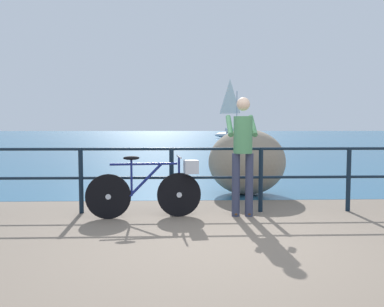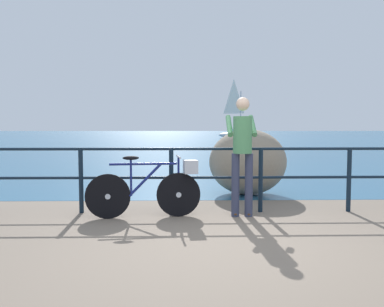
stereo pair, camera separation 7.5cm
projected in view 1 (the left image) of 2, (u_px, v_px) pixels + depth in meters
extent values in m
cube|color=#756656|center=(188.00, 148.00, 24.59)|extent=(120.00, 120.00, 0.10)
cube|color=#285B7F|center=(183.00, 136.00, 52.16)|extent=(120.00, 90.00, 0.01)
cylinder|color=black|center=(81.00, 181.00, 6.21)|extent=(0.07, 0.07, 1.02)
cylinder|color=black|center=(172.00, 180.00, 6.26)|extent=(0.07, 0.07, 1.02)
cylinder|color=black|center=(261.00, 180.00, 6.31)|extent=(0.07, 0.07, 1.02)
cylinder|color=black|center=(348.00, 179.00, 6.36)|extent=(0.07, 0.07, 1.02)
cylinder|color=black|center=(216.00, 149.00, 6.25)|extent=(7.03, 0.04, 0.04)
cylinder|color=black|center=(216.00, 177.00, 6.28)|extent=(7.03, 0.04, 0.04)
cylinder|color=black|center=(108.00, 197.00, 5.83)|extent=(0.66, 0.11, 0.66)
cylinder|color=#B7BCC6|center=(108.00, 197.00, 5.83)|extent=(0.09, 0.06, 0.08)
cylinder|color=black|center=(179.00, 195.00, 5.99)|extent=(0.66, 0.11, 0.66)
cylinder|color=#B7BCC6|center=(179.00, 195.00, 5.99)|extent=(0.09, 0.06, 0.08)
cylinder|color=navy|center=(144.00, 164.00, 5.87)|extent=(0.99, 0.15, 0.04)
cylinder|color=navy|center=(146.00, 180.00, 5.89)|extent=(0.50, 0.10, 0.50)
cylinder|color=navy|center=(132.00, 178.00, 5.86)|extent=(0.03, 0.03, 0.53)
ellipsoid|color=black|center=(131.00, 158.00, 5.84)|extent=(0.25, 0.13, 0.06)
cylinder|color=navy|center=(179.00, 176.00, 5.97)|extent=(0.03, 0.03, 0.57)
cylinder|color=#B7BCC6|center=(179.00, 157.00, 5.95)|extent=(0.08, 0.48, 0.03)
cube|color=#B7BCC6|center=(191.00, 167.00, 5.98)|extent=(0.23, 0.26, 0.20)
cylinder|color=#333851|center=(236.00, 185.00, 6.00)|extent=(0.12, 0.12, 0.95)
ellipsoid|color=#513319|center=(235.00, 213.00, 6.09)|extent=(0.11, 0.26, 0.08)
cylinder|color=#333851|center=(249.00, 185.00, 6.00)|extent=(0.12, 0.12, 0.95)
ellipsoid|color=#513319|center=(248.00, 213.00, 6.09)|extent=(0.11, 0.26, 0.08)
cylinder|color=#4C8C59|center=(243.00, 135.00, 5.95)|extent=(0.28, 0.28, 0.55)
sphere|color=beige|center=(243.00, 104.00, 5.91)|extent=(0.20, 0.20, 0.20)
cylinder|color=#4C8C59|center=(229.00, 126.00, 6.17)|extent=(0.10, 0.52, 0.34)
cylinder|color=#4C8C59|center=(253.00, 126.00, 6.17)|extent=(0.10, 0.52, 0.34)
ellipsoid|color=gray|center=(247.00, 162.00, 7.90)|extent=(1.52, 1.30, 1.29)
ellipsoid|color=white|center=(235.00, 135.00, 41.61)|extent=(4.55, 2.97, 0.70)
cube|color=silver|center=(232.00, 130.00, 41.69)|extent=(1.51, 1.26, 0.36)
cylinder|color=#B2B2B7|center=(237.00, 111.00, 41.37)|extent=(0.10, 0.10, 4.20)
pyramid|color=white|center=(230.00, 96.00, 41.54)|extent=(1.49, 0.70, 3.57)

